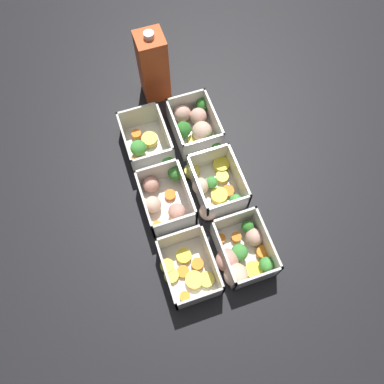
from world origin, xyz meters
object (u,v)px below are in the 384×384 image
Objects in this scene: container_far_left at (195,125)px; container_near_left at (147,144)px; container_far_center at (214,187)px; juice_carton at (153,67)px; container_near_right at (189,269)px; container_near_center at (165,197)px; container_far_right at (242,255)px.

container_near_left is at bearing -83.43° from container_far_left.
container_near_left and container_far_center have the same top height.
container_near_left is 0.92× the size of container_far_center.
container_far_center is 0.79× the size of juice_carton.
juice_carton is (-0.32, -0.05, 0.07)m from container_far_center.
container_near_left is 0.95× the size of container_far_left.
juice_carton is at bearing 156.74° from container_near_left.
container_near_right is 0.20m from container_far_center.
container_near_center is 0.21m from container_far_left.
container_far_left is at bearing 177.84° from container_far_right.
container_near_center is at bearing 0.19° from container_near_left.
container_near_left and container_far_left have the same top height.
juice_carton is (-0.31, 0.07, 0.07)m from container_near_center.
container_near_center and container_far_center have the same top height.
juice_carton is at bearing 171.70° from container_near_right.
container_near_left is at bearing -23.26° from juice_carton.
container_near_center is 1.01× the size of container_far_right.
container_near_left and container_far_right have the same top height.
container_near_left is 0.99× the size of container_near_center.
container_far_left is at bearing 175.82° from container_far_center.
container_near_right is 0.36m from container_far_left.
container_far_left is at bearing 158.87° from container_near_right.
container_near_right is (0.32, -0.00, -0.00)m from container_near_left.
container_far_right is at bearing -0.09° from container_far_center.
container_near_left and container_near_center have the same top height.
container_near_left and container_near_right have the same top height.
container_near_center is 0.93× the size of container_far_center.
container_near_center is at bearing -147.59° from container_far_right.
container_near_center is 0.12m from container_far_center.
container_near_center is (0.15, 0.00, -0.00)m from container_near_left.
juice_carton reaches higher than container_near_left.
container_near_left is 0.19m from juice_carton.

